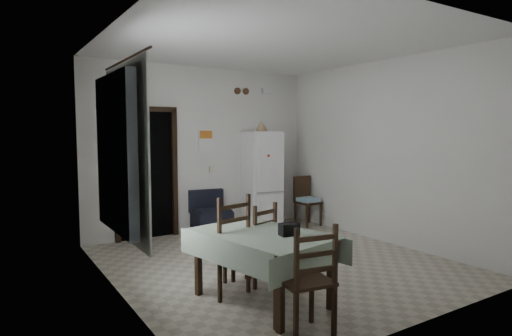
{
  "coord_description": "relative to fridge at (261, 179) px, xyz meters",
  "views": [
    {
      "loc": [
        -3.28,
        -4.66,
        1.77
      ],
      "look_at": [
        0.0,
        0.5,
        1.25
      ],
      "focal_mm": 30.0,
      "sensor_mm": 36.0,
      "label": 1
    }
  ],
  "objects": [
    {
      "name": "ground",
      "position": [
        -1.02,
        -1.93,
        -0.89
      ],
      "size": [
        4.5,
        4.5,
        0.0
      ],
      "primitive_type": "plane",
      "color": "#A69C88",
      "rests_on": "ground"
    },
    {
      "name": "ceiling",
      "position": [
        -1.02,
        -1.93,
        2.01
      ],
      "size": [
        4.2,
        4.5,
        0.02
      ],
      "primitive_type": null,
      "color": "white",
      "rests_on": "ground"
    },
    {
      "name": "wall_back",
      "position": [
        -1.02,
        0.32,
        0.56
      ],
      "size": [
        4.2,
        0.02,
        2.9
      ],
      "primitive_type": null,
      "color": "silver",
      "rests_on": "ground"
    },
    {
      "name": "wall_front",
      "position": [
        -1.02,
        -4.18,
        0.56
      ],
      "size": [
        4.2,
        0.02,
        2.9
      ],
      "primitive_type": null,
      "color": "silver",
      "rests_on": "ground"
    },
    {
      "name": "wall_left",
      "position": [
        -3.12,
        -1.93,
        0.56
      ],
      "size": [
        0.02,
        4.5,
        2.9
      ],
      "primitive_type": null,
      "color": "silver",
      "rests_on": "ground"
    },
    {
      "name": "wall_right",
      "position": [
        1.08,
        -1.93,
        0.56
      ],
      "size": [
        0.02,
        4.5,
        2.9
      ],
      "primitive_type": null,
      "color": "silver",
      "rests_on": "ground"
    },
    {
      "name": "doorway",
      "position": [
        -2.07,
        0.52,
        0.17
      ],
      "size": [
        1.06,
        0.52,
        2.22
      ],
      "color": "black",
      "rests_on": "ground"
    },
    {
      "name": "window_recess",
      "position": [
        -3.17,
        -2.13,
        0.66
      ],
      "size": [
        0.1,
        1.2,
        1.6
      ],
      "primitive_type": "cube",
      "color": "silver",
      "rests_on": "ground"
    },
    {
      "name": "curtain",
      "position": [
        -3.06,
        -2.13,
        0.66
      ],
      "size": [
        0.02,
        1.45,
        1.85
      ],
      "primitive_type": "cube",
      "color": "silver",
      "rests_on": "ground"
    },
    {
      "name": "curtain_rod",
      "position": [
        -3.05,
        -2.13,
        1.61
      ],
      "size": [
        0.02,
        1.6,
        0.02
      ],
      "primitive_type": "cylinder",
      "rotation": [
        1.57,
        0.0,
        0.0
      ],
      "color": "black",
      "rests_on": "ground"
    },
    {
      "name": "calendar",
      "position": [
        -0.97,
        0.31,
        0.73
      ],
      "size": [
        0.28,
        0.02,
        0.4
      ],
      "primitive_type": "cube",
      "color": "white",
      "rests_on": "ground"
    },
    {
      "name": "calendar_image",
      "position": [
        -0.97,
        0.3,
        0.83
      ],
      "size": [
        0.24,
        0.01,
        0.14
      ],
      "primitive_type": "cube",
      "color": "orange",
      "rests_on": "ground"
    },
    {
      "name": "light_switch",
      "position": [
        -0.87,
        0.31,
        0.21
      ],
      "size": [
        0.08,
        0.02,
        0.12
      ],
      "primitive_type": "cube",
      "color": "beige",
      "rests_on": "ground"
    },
    {
      "name": "vent_left",
      "position": [
        -0.32,
        0.3,
        1.63
      ],
      "size": [
        0.12,
        0.03,
        0.12
      ],
      "primitive_type": "cylinder",
      "rotation": [
        1.57,
        0.0,
        0.0
      ],
      "color": "#533321",
      "rests_on": "ground"
    },
    {
      "name": "vent_right",
      "position": [
        -0.14,
        0.3,
        1.63
      ],
      "size": [
        0.12,
        0.03,
        0.12
      ],
      "primitive_type": "cylinder",
      "rotation": [
        1.57,
        0.0,
        0.0
      ],
      "color": "#533321",
      "rests_on": "ground"
    },
    {
      "name": "emergency_light",
      "position": [
        0.33,
        0.28,
        1.66
      ],
      "size": [
        0.25,
        0.07,
        0.09
      ],
      "primitive_type": "cube",
      "color": "white",
      "rests_on": "ground"
    },
    {
      "name": "fridge",
      "position": [
        0.0,
        0.0,
        0.0
      ],
      "size": [
        0.65,
        0.65,
        1.78
      ],
      "primitive_type": null,
      "rotation": [
        0.0,
        0.0,
        -0.14
      ],
      "color": "white",
      "rests_on": "ground"
    },
    {
      "name": "tan_cone",
      "position": [
        -0.05,
        -0.09,
        0.98
      ],
      "size": [
        0.23,
        0.23,
        0.19
      ],
      "primitive_type": "cone",
      "rotation": [
        0.0,
        0.0,
        -0.03
      ],
      "color": "tan",
      "rests_on": "fridge"
    },
    {
      "name": "navy_seat",
      "position": [
        -1.02,
        -0.0,
        -0.51
      ],
      "size": [
        0.69,
        0.67,
        0.75
      ],
      "primitive_type": null,
      "rotation": [
        0.0,
        0.0,
        -0.12
      ],
      "color": "black",
      "rests_on": "ground"
    },
    {
      "name": "corner_chair",
      "position": [
        0.82,
        -0.38,
        -0.43
      ],
      "size": [
        0.41,
        0.41,
        0.92
      ],
      "primitive_type": null,
      "rotation": [
        0.0,
        0.0,
        0.03
      ],
      "color": "black",
      "rests_on": "ground"
    },
    {
      "name": "dining_table",
      "position": [
        -1.93,
        -2.97,
        -0.52
      ],
      "size": [
        1.18,
        1.56,
        0.73
      ],
      "primitive_type": null,
      "rotation": [
        0.0,
        0.0,
        0.19
      ],
      "color": "#92A68E",
      "rests_on": "ground"
    },
    {
      "name": "black_bag",
      "position": [
        -1.76,
        -3.21,
        -0.09
      ],
      "size": [
        0.2,
        0.14,
        0.12
      ],
      "primitive_type": "cube",
      "rotation": [
        0.0,
        0.0,
        -0.13
      ],
      "color": "black",
      "rests_on": "dining_table"
    },
    {
      "name": "dining_chair_far_left",
      "position": [
        -2.15,
        -2.52,
        -0.34
      ],
      "size": [
        0.55,
        0.55,
        1.1
      ],
      "primitive_type": null,
      "rotation": [
        0.0,
        0.0,
        3.34
      ],
      "color": "black",
      "rests_on": "ground"
    },
    {
      "name": "dining_chair_far_right",
      "position": [
        -1.68,
        -2.42,
        -0.41
      ],
      "size": [
        0.5,
        0.5,
        0.95
      ],
      "primitive_type": null,
      "rotation": [
        0.0,
        0.0,
        3.4
      ],
      "color": "black",
      "rests_on": "ground"
    },
    {
      "name": "dining_chair_near_head",
      "position": [
        -2.02,
        -3.78,
        -0.39
      ],
      "size": [
        0.49,
        0.49,
        1.0
      ],
      "primitive_type": null,
      "rotation": [
        0.0,
        0.0,
        2.99
      ],
      "color": "black",
      "rests_on": "ground"
    }
  ]
}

